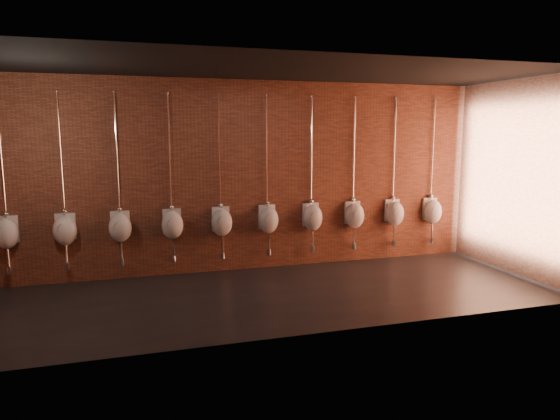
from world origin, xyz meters
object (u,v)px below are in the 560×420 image
(urinal_2, at_px, (120,226))
(urinal_7, at_px, (355,215))
(urinal_8, at_px, (394,213))
(urinal_6, at_px, (313,217))
(urinal_3, at_px, (172,224))
(urinal_4, at_px, (222,221))
(urinal_9, at_px, (432,211))
(urinal_1, at_px, (65,229))
(urinal_0, at_px, (6,232))
(urinal_5, at_px, (268,219))

(urinal_2, height_order, urinal_7, same)
(urinal_8, bearing_deg, urinal_6, 180.00)
(urinal_3, xyz_separation_m, urinal_7, (3.22, 0.00, 0.00))
(urinal_4, distance_m, urinal_8, 3.22)
(urinal_7, distance_m, urinal_8, 0.80)
(urinal_2, bearing_deg, urinal_3, 0.00)
(urinal_7, bearing_deg, urinal_3, 180.00)
(urinal_3, distance_m, urinal_9, 4.83)
(urinal_1, relative_size, urinal_8, 1.00)
(urinal_0, relative_size, urinal_5, 1.00)
(urinal_3, xyz_separation_m, urinal_8, (4.02, 0.00, 0.00))
(urinal_4, height_order, urinal_8, same)
(urinal_4, bearing_deg, urinal_6, 0.00)
(urinal_0, xyz_separation_m, urinal_5, (4.02, 0.00, 0.00))
(urinal_3, relative_size, urinal_7, 1.00)
(urinal_3, bearing_deg, urinal_1, 180.00)
(urinal_2, relative_size, urinal_7, 1.00)
(urinal_3, relative_size, urinal_8, 1.00)
(urinal_3, bearing_deg, urinal_7, 0.00)
(urinal_0, relative_size, urinal_3, 1.00)
(urinal_3, height_order, urinal_8, same)
(urinal_4, relative_size, urinal_7, 1.00)
(urinal_0, xyz_separation_m, urinal_3, (2.41, 0.00, 0.00))
(urinal_7, bearing_deg, urinal_8, 0.00)
(urinal_5, relative_size, urinal_7, 1.00)
(urinal_3, distance_m, urinal_6, 2.41)
(urinal_6, bearing_deg, urinal_5, 180.00)
(urinal_3, relative_size, urinal_5, 1.00)
(urinal_1, relative_size, urinal_2, 1.00)
(urinal_6, bearing_deg, urinal_4, 180.00)
(urinal_4, distance_m, urinal_6, 1.61)
(urinal_4, distance_m, urinal_9, 4.02)
(urinal_1, height_order, urinal_5, same)
(urinal_5, bearing_deg, urinal_4, 180.00)
(urinal_0, height_order, urinal_8, same)
(urinal_2, height_order, urinal_6, same)
(urinal_5, relative_size, urinal_9, 1.00)
(urinal_1, height_order, urinal_3, same)
(urinal_1, distance_m, urinal_3, 1.61)
(urinal_1, height_order, urinal_7, same)
(urinal_7, relative_size, urinal_9, 1.00)
(urinal_1, distance_m, urinal_2, 0.80)
(urinal_2, distance_m, urinal_8, 4.83)
(urinal_6, bearing_deg, urinal_7, 0.00)
(urinal_1, xyz_separation_m, urinal_5, (3.22, 0.00, 0.00))
(urinal_4, bearing_deg, urinal_3, 180.00)
(urinal_8, bearing_deg, urinal_0, 180.00)
(urinal_3, height_order, urinal_4, same)
(urinal_9, bearing_deg, urinal_2, 180.00)
(urinal_3, relative_size, urinal_4, 1.00)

